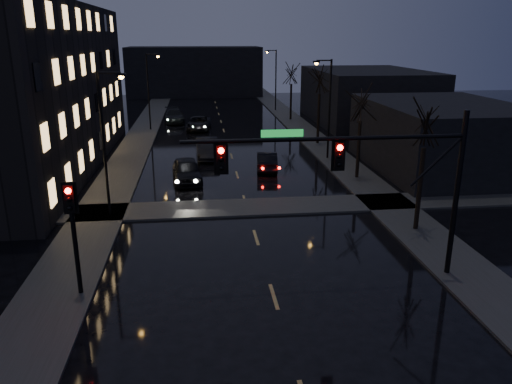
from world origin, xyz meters
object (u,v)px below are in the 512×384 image
object	(u,v)px
oncoming_car_c	(199,123)
oncoming_car_b	(207,148)
lead_car	(267,161)
oncoming_car_d	(174,116)
oncoming_car_a	(187,170)

from	to	relation	value
oncoming_car_c	oncoming_car_b	bearing A→B (deg)	-82.28
lead_car	oncoming_car_d	bearing A→B (deg)	-64.99
oncoming_car_b	oncoming_car_d	size ratio (longest dim) A/B	0.94
oncoming_car_b	oncoming_car_c	xyz separation A→B (m)	(-0.61, 13.25, -0.10)
oncoming_car_c	oncoming_car_d	distance (m)	6.02
oncoming_car_b	oncoming_car_c	bearing A→B (deg)	90.90
lead_car	oncoming_car_a	bearing A→B (deg)	29.05
oncoming_car_c	oncoming_car_d	xyz separation A→B (m)	(-2.82, 5.32, 0.05)
oncoming_car_a	oncoming_car_b	distance (m)	7.10
oncoming_car_c	oncoming_car_d	world-z (taller)	oncoming_car_d
oncoming_car_a	oncoming_car_d	world-z (taller)	oncoming_car_a
oncoming_car_a	lead_car	world-z (taller)	oncoming_car_a
oncoming_car_a	oncoming_car_b	size ratio (longest dim) A/B	0.95
oncoming_car_b	oncoming_car_d	world-z (taller)	oncoming_car_b
oncoming_car_a	oncoming_car_c	xyz separation A→B (m)	(0.96, 20.17, -0.08)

